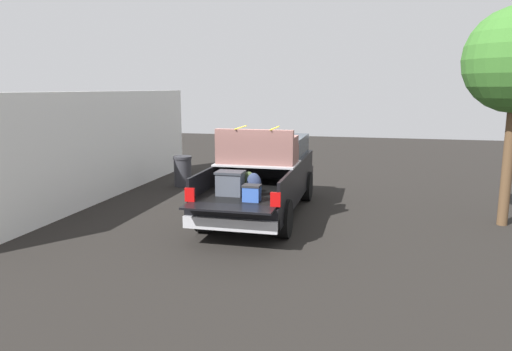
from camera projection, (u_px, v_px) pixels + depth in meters
The scene contains 4 objects.
ground_plane at pixel (262, 214), 12.02m from camera, with size 40.00×40.00×0.00m, color black.
pickup_truck at pixel (265, 174), 12.19m from camera, with size 6.05×2.06×2.23m.
building_facade at pixel (104, 145), 13.58m from camera, with size 10.70×0.36×3.05m, color white.
trash_can at pixel (183, 171), 15.37m from camera, with size 0.60×0.60×0.98m.
Camera 1 is at (-11.35, -2.62, 3.15)m, focal length 33.28 mm.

